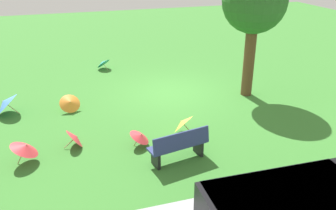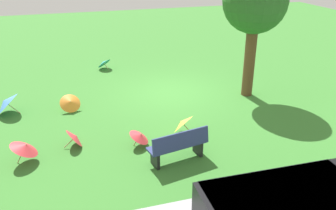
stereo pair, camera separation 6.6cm
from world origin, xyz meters
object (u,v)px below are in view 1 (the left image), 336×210
at_px(shade_tree, 254,3).
at_px(parasol_teal_0, 103,63).
at_px(parasol_red_3, 140,136).
at_px(parasol_orange_1, 70,103).
at_px(parasol_blue_0, 5,103).
at_px(parasol_yellow_0, 182,123).
at_px(park_bench, 179,146).
at_px(parasol_red_2, 25,147).
at_px(parasol_red_1, 76,137).

bearing_deg(shade_tree, parasol_teal_0, -44.62).
bearing_deg(parasol_red_3, parasol_orange_1, -59.46).
bearing_deg(parasol_blue_0, parasol_yellow_0, 149.35).
height_order(park_bench, parasol_red_3, park_bench).
distance_m(parasol_yellow_0, parasol_orange_1, 4.07).
bearing_deg(parasol_orange_1, parasol_red_3, 120.54).
bearing_deg(parasol_red_2, parasol_yellow_0, -176.68).
height_order(parasol_orange_1, parasol_blue_0, parasol_blue_0).
distance_m(park_bench, shade_tree, 6.11).
bearing_deg(park_bench, parasol_red_1, -32.06).
height_order(parasol_blue_0, parasol_red_3, parasol_blue_0).
relative_size(parasol_red_2, parasol_red_3, 0.98).
distance_m(parasol_yellow_0, parasol_red_3, 1.39).
relative_size(parasol_red_1, parasol_blue_0, 0.64).
distance_m(park_bench, parasol_red_3, 1.33).
distance_m(parasol_teal_0, parasol_blue_0, 5.44).
height_order(shade_tree, parasol_yellow_0, shade_tree).
xyz_separation_m(park_bench, shade_tree, (-3.95, -3.64, 2.92)).
height_order(parasol_yellow_0, parasol_red_2, parasol_yellow_0).
height_order(parasol_red_2, parasol_blue_0, parasol_blue_0).
bearing_deg(parasol_yellow_0, parasol_red_2, 3.32).
xyz_separation_m(parasol_yellow_0, parasol_red_2, (4.36, 0.25, 0.07)).
xyz_separation_m(shade_tree, parasol_red_1, (6.46, 2.07, -3.10)).
relative_size(parasol_yellow_0, parasol_red_3, 1.25).
relative_size(park_bench, parasol_blue_0, 1.50).
bearing_deg(park_bench, parasol_teal_0, -84.38).
relative_size(park_bench, parasol_teal_0, 1.94).
bearing_deg(park_bench, parasol_red_3, -53.84).
height_order(parasol_teal_0, parasol_red_2, parasol_red_2).
bearing_deg(parasol_red_1, parasol_teal_0, -104.03).
bearing_deg(parasol_orange_1, parasol_red_2, 66.42).
bearing_deg(park_bench, parasol_blue_0, -43.98).
height_order(parasol_red_1, parasol_blue_0, parasol_blue_0).
bearing_deg(parasol_red_3, parasol_yellow_0, -167.61).
relative_size(parasol_teal_0, parasol_red_3, 1.12).
relative_size(shade_tree, parasol_blue_0, 4.15).
relative_size(shade_tree, parasol_orange_1, 5.70).
xyz_separation_m(park_bench, parasol_blue_0, (4.57, -4.41, -0.04)).
height_order(parasol_yellow_0, parasol_blue_0, parasol_blue_0).
relative_size(parasol_red_1, parasol_red_2, 0.95).
distance_m(parasol_orange_1, parasol_blue_0, 2.10).
relative_size(park_bench, parasol_orange_1, 2.07).
relative_size(parasol_yellow_0, parasol_red_2, 1.27).
relative_size(parasol_yellow_0, parasol_teal_0, 1.12).
xyz_separation_m(parasol_blue_0, parasol_red_3, (-3.79, 3.35, -0.11)).
distance_m(parasol_yellow_0, parasol_red_2, 4.37).
bearing_deg(parasol_teal_0, parasol_red_3, 90.33).
bearing_deg(shade_tree, parasol_orange_1, -3.30).
xyz_separation_m(shade_tree, parasol_red_3, (4.73, 2.57, -3.07)).
distance_m(shade_tree, parasol_red_2, 8.65).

